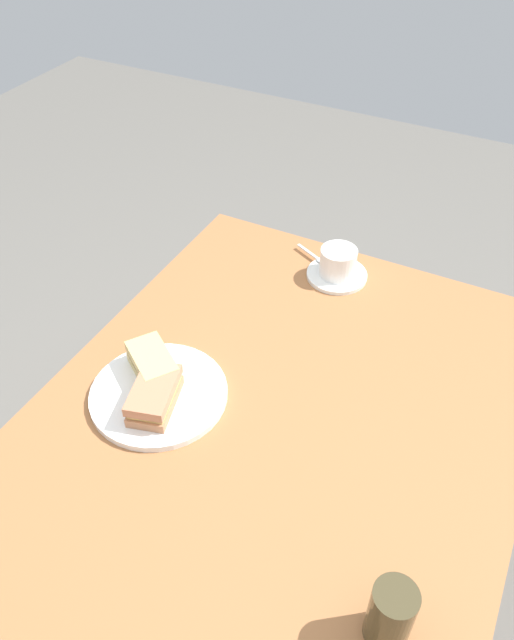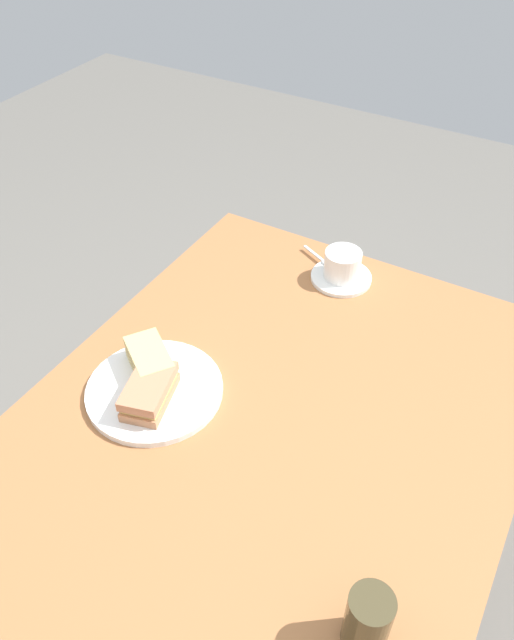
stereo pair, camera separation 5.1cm
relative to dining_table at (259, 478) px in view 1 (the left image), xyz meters
The scene contains 9 objects.
ground_plane 0.62m from the dining_table, ahead, with size 6.00×6.00×0.00m, color #66635D.
dining_table is the anchor object (origin of this frame).
sandwich_plate 0.25m from the dining_table, 94.97° to the right, with size 0.27×0.27×0.01m, color white.
sandwich_front 0.25m from the dining_table, 87.58° to the right, with size 0.14×0.11×0.05m.
sandwich_back 0.30m from the dining_table, 102.17° to the right, with size 0.13×0.14×0.05m.
coffee_saucer 0.54m from the dining_table, behind, with size 0.14×0.14×0.01m, color white.
coffee_cup 0.55m from the dining_table, behind, with size 0.12×0.09×0.07m.
spoon 0.59m from the dining_table, 167.11° to the right, with size 0.05×0.09×0.01m.
drinking_glass 0.40m from the dining_table, 55.99° to the left, with size 0.06×0.06×0.12m, color #413922.
Camera 1 is at (0.62, 0.31, 1.65)m, focal length 35.35 mm.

